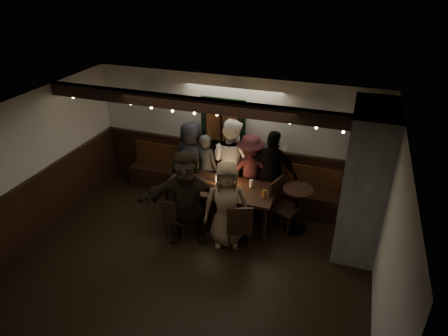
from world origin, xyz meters
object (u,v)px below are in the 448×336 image
at_px(person_c, 231,161).
at_px(person_d, 250,171).
at_px(person_e, 273,173).
at_px(dining_table, 220,189).
at_px(person_f, 187,198).
at_px(person_b, 206,167).
at_px(chair_near_right, 239,225).
at_px(chair_end, 281,202).
at_px(person_g, 226,205).
at_px(chair_near_left, 175,217).
at_px(high_top, 297,204).
at_px(person_a, 192,160).

relative_size(person_c, person_d, 1.17).
distance_m(person_d, person_e, 0.50).
distance_m(dining_table, person_f, 0.89).
bearing_deg(person_d, person_b, -18.90).
relative_size(chair_near_right, chair_end, 0.94).
height_order(dining_table, chair_end, chair_end).
bearing_deg(person_b, person_g, 135.52).
height_order(chair_near_right, person_c, person_c).
xyz_separation_m(chair_near_left, person_b, (0.02, 1.50, 0.27)).
distance_m(dining_table, person_g, 0.75).
relative_size(high_top, person_b, 0.60).
bearing_deg(person_c, person_b, 31.51).
xyz_separation_m(person_e, person_g, (-0.52, -1.31, -0.05)).
bearing_deg(person_c, high_top, 177.84).
height_order(dining_table, person_e, person_e).
relative_size(high_top, person_f, 0.50).
relative_size(chair_near_left, high_top, 0.94).
relative_size(dining_table, person_d, 1.35).
bearing_deg(person_g, dining_table, 97.61).
distance_m(high_top, person_c, 1.65).
bearing_deg(person_b, person_a, 3.04).
xyz_separation_m(chair_near_left, high_top, (2.03, 0.99, 0.09)).
height_order(high_top, person_f, person_f).
bearing_deg(person_a, chair_near_right, 141.37).
distance_m(high_top, person_f, 2.07).
bearing_deg(high_top, person_f, -152.09).
distance_m(person_e, person_f, 1.88).
bearing_deg(chair_near_right, person_d, 99.04).
distance_m(chair_near_left, person_f, 0.49).
distance_m(chair_end, person_e, 0.69).
bearing_deg(person_d, person_e, 147.14).
relative_size(person_b, person_c, 0.81).
height_order(dining_table, person_f, person_f).
relative_size(person_d, person_e, 0.90).
bearing_deg(chair_end, person_g, -137.06).
relative_size(chair_end, person_d, 0.65).
height_order(chair_end, high_top, chair_end).
distance_m(chair_near_right, person_b, 1.89).
bearing_deg(person_c, person_f, 98.79).
relative_size(dining_table, chair_end, 2.08).
distance_m(person_b, person_c, 0.55).
relative_size(person_a, person_d, 1.07).
relative_size(person_c, person_f, 1.02).
relative_size(chair_near_right, person_b, 0.65).
height_order(high_top, person_b, person_b).
relative_size(chair_near_left, person_b, 0.56).
xyz_separation_m(chair_near_right, person_e, (0.24, 1.45, 0.33)).
bearing_deg(high_top, chair_near_right, -130.91).
height_order(person_c, person_f, person_c).
xyz_separation_m(chair_end, person_d, (-0.78, 0.63, 0.21)).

